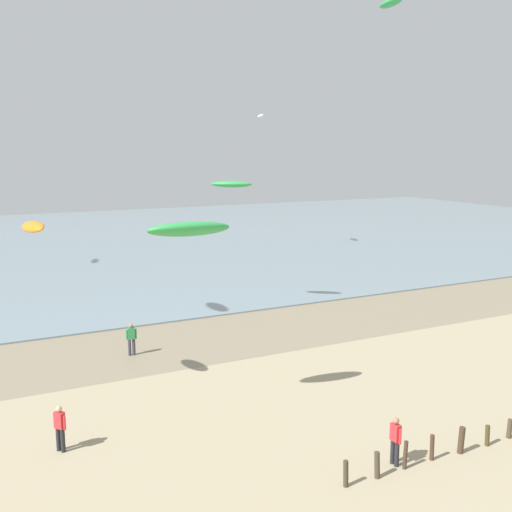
# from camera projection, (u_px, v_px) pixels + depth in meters

# --- Properties ---
(wet_sand_strip) EXTENTS (120.00, 8.17, 0.01)m
(wet_sand_strip) POSITION_uv_depth(u_px,v_px,m) (183.00, 342.00, 34.55)
(wet_sand_strip) COLOR gray
(wet_sand_strip) RESTS_ON ground
(sea) EXTENTS (160.00, 70.00, 0.10)m
(sea) POSITION_uv_depth(u_px,v_px,m) (58.00, 245.00, 68.81)
(sea) COLOR gray
(sea) RESTS_ON ground
(person_nearest_camera) EXTENTS (0.38, 0.49, 1.71)m
(person_nearest_camera) POSITION_uv_depth(u_px,v_px,m) (60.00, 427.00, 22.04)
(person_nearest_camera) COLOR #232328
(person_nearest_camera) RESTS_ON ground
(person_by_waterline) EXTENTS (0.22, 0.57, 1.71)m
(person_by_waterline) POSITION_uv_depth(u_px,v_px,m) (395.00, 440.00, 21.09)
(person_by_waterline) COLOR #232328
(person_by_waterline) RESTS_ON ground
(person_right_flank) EXTENTS (0.57, 0.26, 1.71)m
(person_right_flank) POSITION_uv_depth(u_px,v_px,m) (131.00, 338.00, 32.30)
(person_right_flank) COLOR #383842
(person_right_flank) RESTS_ON ground
(kite_aloft_0) EXTENTS (2.67, 2.31, 0.52)m
(kite_aloft_0) POSITION_uv_depth(u_px,v_px,m) (231.00, 184.00, 39.84)
(kite_aloft_0) COLOR green
(kite_aloft_1) EXTENTS (1.13, 2.16, 0.59)m
(kite_aloft_1) POSITION_uv_depth(u_px,v_px,m) (33.00, 227.00, 25.30)
(kite_aloft_1) COLOR orange
(kite_aloft_4) EXTENTS (1.46, 2.21, 0.50)m
(kite_aloft_4) POSITION_uv_depth(u_px,v_px,m) (261.00, 116.00, 62.23)
(kite_aloft_4) COLOR white
(kite_aloft_5) EXTENTS (1.47, 2.87, 0.47)m
(kite_aloft_5) POSITION_uv_depth(u_px,v_px,m) (391.00, 3.00, 39.40)
(kite_aloft_5) COLOR green
(kite_aloft_6) EXTENTS (3.33, 1.45, 0.86)m
(kite_aloft_6) POSITION_uv_depth(u_px,v_px,m) (189.00, 229.00, 23.62)
(kite_aloft_6) COLOR green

